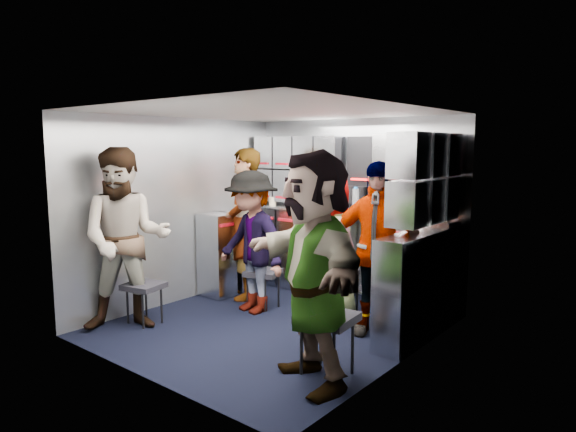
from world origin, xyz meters
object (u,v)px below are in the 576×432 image
Objects in this scene: jump_seat_near_left at (144,288)px; attendant_arc_e at (314,269)px; jump_seat_mid_left at (263,274)px; jump_seat_near_right at (327,321)px; attendant_arc_b at (251,242)px; jump_seat_mid_right at (384,289)px; attendant_arc_a at (126,240)px; attendant_arc_d at (376,249)px; attendant_standing at (244,224)px; jump_seat_center at (339,275)px; attendant_arc_c at (330,247)px.

attendant_arc_e reaches higher than jump_seat_near_left.
jump_seat_near_left is 1.29m from jump_seat_mid_left.
attendant_arc_b is (-1.52, 0.77, 0.33)m from jump_seat_near_right.
jump_seat_mid_right is 1.48m from attendant_arc_b.
attendant_arc_a is at bearing -140.70° from jump_seat_mid_right.
jump_seat_mid_right is at bearing 77.06° from attendant_arc_d.
jump_seat_near_right is 2.28m from attendant_standing.
attendant_arc_e is at bearing -22.80° from attendant_arc_b.
jump_seat_center is 0.35× the size of attendant_arc_c.
attendant_arc_d is at bearing 126.08° from attendant_arc_e.
attendant_arc_b is 1.02× the size of attendant_arc_c.
attendant_arc_a is 2.40m from attendant_arc_d.
attendant_arc_c is at bearing 47.09° from attendant_standing.
jump_seat_center is at bearing 23.61° from jump_seat_mid_left.
jump_seat_near_right is (1.52, -0.95, 0.06)m from jump_seat_mid_left.
attendant_arc_c is at bearing 11.67° from jump_seat_mid_left.
attendant_standing is at bearing -167.51° from attendant_arc_c.
jump_seat_near_right is at bearing -60.11° from jump_seat_center.
attendant_arc_e is (2.10, 0.02, 0.51)m from jump_seat_near_left.
attendant_arc_d is at bearing 98.96° from jump_seat_near_right.
jump_seat_center is at bearing 0.98° from attendant_arc_a.
attendant_arc_b reaches higher than attendant_arc_c.
attendant_arc_a is at bearing -156.97° from attendant_arc_d.
jump_seat_mid_right is at bearing 21.26° from attendant_arc_c.
attendant_arc_c is (1.36, 1.49, -0.14)m from attendant_arc_a.
attendant_arc_c is 0.59m from attendant_arc_d.
jump_seat_center is 1.06× the size of jump_seat_near_right.
attendant_arc_e is at bearing -44.55° from attendant_arc_a.
jump_seat_center is at bearing 145.20° from attendant_arc_e.
attendant_arc_c is at bearing 158.83° from attendant_arc_d.
jump_seat_mid_left is at bearing 63.37° from jump_seat_near_left.
jump_seat_center is (0.78, 0.34, 0.05)m from jump_seat_mid_left.
attendant_arc_d is (1.36, 0.08, 0.45)m from jump_seat_mid_left.
attendant_standing is at bearing 164.79° from attendant_arc_d.
jump_seat_near_left is at bearing -151.09° from attendant_arc_e.
attendant_arc_d is 1.22m from attendant_arc_e.
attendant_arc_b reaches higher than jump_seat_near_left.
jump_seat_near_left is 0.80× the size of jump_seat_center.
jump_seat_mid_left is at bearing 148.03° from jump_seat_near_right.
jump_seat_mid_left is (0.58, 1.15, 0.01)m from jump_seat_near_left.
jump_seat_mid_left is at bearing 27.20° from attendant_standing.
jump_seat_near_right is 1.37m from attendant_arc_c.
attendant_arc_e is at bearing 0.48° from jump_seat_near_left.
attendant_arc_d is (1.94, 1.23, 0.46)m from jump_seat_near_left.
jump_seat_near_right is (2.10, 0.20, 0.07)m from jump_seat_near_left.
attendant_arc_b is 0.85m from attendant_arc_c.
attendant_standing is (-1.21, -0.19, 0.46)m from jump_seat_center.
jump_seat_mid_left is 0.88m from attendant_arc_c.
attendant_arc_a reaches higher than attendant_arc_d.
attendant_arc_e reaches higher than jump_seat_near_right.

